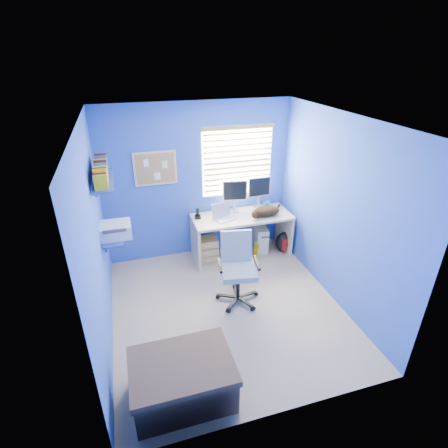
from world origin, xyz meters
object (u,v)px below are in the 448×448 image
object	(u,v)px
office_chair	(238,277)
cat	(266,211)
tower_pc	(260,238)
laptop	(225,213)
desk	(241,236)

from	to	relation	value
office_chair	cat	bearing A→B (deg)	50.42
cat	office_chair	size ratio (longest dim) A/B	0.46
cat	office_chair	world-z (taller)	office_chair
tower_pc	office_chair	size ratio (longest dim) A/B	0.46
laptop	office_chair	distance (m)	1.16
desk	laptop	world-z (taller)	laptop
laptop	cat	xyz separation A→B (m)	(0.67, -0.08, -0.03)
desk	office_chair	world-z (taller)	office_chair
desk	tower_pc	bearing A→B (deg)	11.84
tower_pc	cat	bearing A→B (deg)	-83.38
tower_pc	desk	bearing A→B (deg)	-160.83
tower_pc	laptop	bearing A→B (deg)	-162.54
tower_pc	office_chair	xyz separation A→B (m)	(-0.80, -1.17, 0.14)
tower_pc	office_chair	bearing A→B (deg)	-117.19
cat	tower_pc	bearing A→B (deg)	66.83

